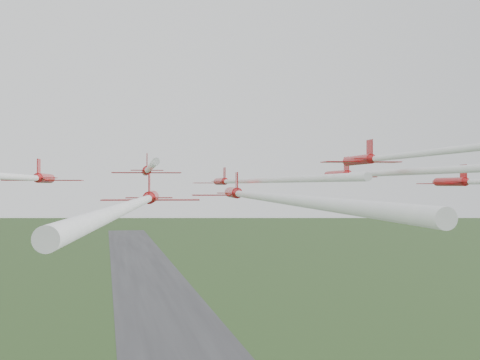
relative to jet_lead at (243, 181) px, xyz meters
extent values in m
cube|color=#323235|center=(5.12, 202.08, -49.62)|extent=(38.00, 900.00, 0.04)
cylinder|color=red|center=(0.40, 18.72, 0.03)|extent=(1.26, 8.39, 1.08)
cone|color=red|center=(0.51, 23.79, 0.03)|extent=(1.12, 1.80, 1.08)
cone|color=red|center=(0.30, 13.94, 0.03)|extent=(1.01, 1.20, 0.98)
ellipsoid|color=black|center=(0.44, 20.69, 0.42)|extent=(0.43, 0.94, 0.32)
cube|color=red|center=(0.38, 17.93, -0.22)|extent=(8.72, 2.74, 0.10)
cube|color=red|center=(0.32, 14.88, 0.03)|extent=(3.96, 1.27, 0.08)
cube|color=red|center=(0.32, 15.07, 1.11)|extent=(0.14, 1.77, 1.97)
cylinder|color=silver|center=(-0.32, -15.14, -0.02)|extent=(1.81, 57.08, 0.59)
cylinder|color=red|center=(-11.83, 5.74, 1.33)|extent=(1.47, 8.72, 1.12)
cone|color=red|center=(-11.62, 11.00, 1.33)|extent=(1.20, 1.88, 1.12)
cone|color=red|center=(-12.03, 0.79, 1.33)|extent=(1.07, 1.27, 1.02)
ellipsoid|color=black|center=(-11.75, 7.78, 1.74)|extent=(0.47, 0.99, 0.33)
cube|color=red|center=(-11.86, 4.92, 1.07)|extent=(9.09, 3.01, 0.10)
cube|color=red|center=(-11.99, 1.76, 1.33)|extent=(4.13, 1.39, 0.08)
cube|color=red|center=(-11.98, 1.96, 2.45)|extent=(0.18, 1.84, 2.04)
cylinder|color=silver|center=(-12.68, -15.57, 1.28)|extent=(1.87, 31.63, 0.61)
cylinder|color=red|center=(13.91, 3.35, 0.83)|extent=(1.73, 9.44, 1.21)
cone|color=red|center=(14.23, 9.02, 0.83)|extent=(1.32, 2.05, 1.21)
cone|color=red|center=(13.62, -2.00, 0.83)|extent=(1.18, 1.38, 1.10)
ellipsoid|color=black|center=(14.04, 5.55, 1.27)|extent=(0.52, 1.07, 0.35)
cube|color=red|center=(13.87, 2.46, 0.56)|extent=(9.86, 3.41, 0.11)
cube|color=red|center=(13.68, -0.95, 0.83)|extent=(4.48, 1.57, 0.09)
cube|color=red|center=(13.69, -0.73, 2.05)|extent=(0.22, 1.99, 2.21)
cylinder|color=silver|center=(12.51, -21.90, 0.78)|extent=(2.81, 38.62, 0.66)
cylinder|color=red|center=(-23.83, -5.78, 0.22)|extent=(1.70, 8.29, 1.07)
cone|color=red|center=(-23.44, -0.81, 0.22)|extent=(1.20, 1.82, 1.07)
cone|color=red|center=(-24.19, -10.47, 0.22)|extent=(1.06, 1.23, 0.97)
ellipsoid|color=black|center=(-23.68, -3.85, 0.61)|extent=(0.48, 0.95, 0.31)
cube|color=red|center=(-23.89, -6.56, -0.02)|extent=(8.69, 3.17, 0.10)
cube|color=red|center=(-24.12, -9.55, 0.22)|extent=(3.95, 1.46, 0.08)
cube|color=red|center=(-24.10, -9.35, 1.29)|extent=(0.23, 1.75, 1.94)
cylinder|color=red|center=(-2.37, -6.00, -1.43)|extent=(2.08, 9.48, 1.22)
cone|color=red|center=(-1.85, -0.32, -1.43)|extent=(1.40, 2.10, 1.22)
cone|color=red|center=(-2.86, -11.35, -1.43)|extent=(1.22, 1.42, 1.11)
ellipsoid|color=black|center=(-2.17, -3.80, -0.98)|extent=(0.56, 1.09, 0.35)
cube|color=red|center=(-2.45, -6.88, -1.70)|extent=(9.97, 3.76, 0.11)
cube|color=red|center=(-2.76, -10.30, -1.43)|extent=(4.53, 1.73, 0.09)
cube|color=red|center=(-2.74, -10.08, -0.21)|extent=(0.29, 1.99, 2.21)
cylinder|color=silver|center=(-5.42, -39.15, -1.48)|extent=(5.66, 54.45, 0.66)
cylinder|color=red|center=(22.87, -10.91, -0.15)|extent=(1.68, 7.88, 1.01)
cone|color=red|center=(23.28, -6.19, -0.15)|extent=(1.15, 1.74, 1.01)
cone|color=red|center=(22.49, -15.36, -0.15)|extent=(1.01, 1.18, 0.92)
ellipsoid|color=black|center=(23.03, -9.07, 0.22)|extent=(0.46, 0.90, 0.29)
cube|color=red|center=(22.81, -11.64, -0.38)|extent=(8.27, 3.08, 0.09)
cube|color=red|center=(22.56, -14.49, -0.15)|extent=(3.76, 1.41, 0.07)
cube|color=red|center=(22.58, -14.30, 0.86)|extent=(0.23, 1.66, 1.84)
cylinder|color=red|center=(-12.76, -17.97, -1.70)|extent=(2.16, 9.03, 1.16)
cone|color=red|center=(-12.15, -12.58, -1.70)|extent=(1.36, 2.01, 1.16)
cone|color=red|center=(-13.33, -23.05, -1.70)|extent=(1.19, 1.37, 1.05)
ellipsoid|color=black|center=(-12.52, -15.88, -1.28)|extent=(0.55, 1.04, 0.34)
cube|color=red|center=(-12.85, -18.81, -1.96)|extent=(9.52, 3.76, 0.11)
cube|color=red|center=(-13.22, -22.05, -1.70)|extent=(4.33, 1.73, 0.08)
cube|color=red|center=(-13.20, -21.84, -0.54)|extent=(0.32, 1.90, 2.11)
cylinder|color=silver|center=(-15.91, -45.83, -1.75)|extent=(5.65, 44.49, 0.63)
cylinder|color=red|center=(7.90, -19.68, 1.97)|extent=(1.33, 7.53, 0.97)
cone|color=red|center=(8.12, -15.15, 1.97)|extent=(1.04, 1.63, 0.97)
cone|color=red|center=(7.69, -23.95, 1.97)|extent=(0.93, 1.10, 0.88)
ellipsoid|color=black|center=(7.98, -17.92, 2.33)|extent=(0.41, 0.85, 0.28)
cube|color=red|center=(7.86, -20.38, 1.75)|extent=(7.86, 2.66, 0.09)
cube|color=red|center=(7.73, -23.11, 1.97)|extent=(3.57, 1.23, 0.07)
cube|color=red|center=(7.74, -22.94, 2.94)|extent=(0.16, 1.59, 1.76)
camera|label=1|loc=(-17.14, -83.24, -0.56)|focal=50.00mm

